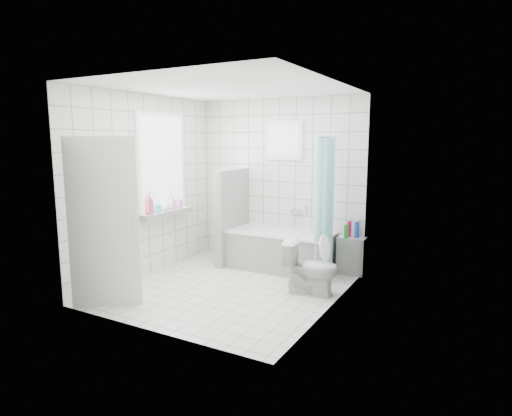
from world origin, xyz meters
The scene contains 19 objects.
ground centered at (0.00, 0.00, 0.00)m, with size 3.00×3.00×0.00m, color white.
ceiling centered at (0.00, 0.00, 2.60)m, with size 3.00×3.00×0.00m, color white.
wall_back centered at (0.00, 1.50, 1.30)m, with size 2.80×0.02×2.60m, color white.
wall_front centered at (0.00, -1.50, 1.30)m, with size 2.80×0.02×2.60m, color white.
wall_left centered at (-1.40, 0.00, 1.30)m, with size 0.02×3.00×2.60m, color white.
wall_right centered at (1.40, 0.00, 1.30)m, with size 0.02×3.00×2.60m, color white.
window_left centered at (-1.35, 0.30, 1.60)m, with size 0.01×0.90×1.40m, color white.
window_back centered at (0.10, 1.46, 1.95)m, with size 0.50×0.01×0.50m, color white.
window_sill centered at (-1.31, 0.30, 0.86)m, with size 0.18×1.02×0.08m, color white.
door centered at (-0.93, -1.24, 1.00)m, with size 0.04×0.80×2.00m, color silver.
bathtub centered at (0.22, 1.12, 0.29)m, with size 1.57×0.77×0.58m.
partition_wall centered at (-0.63, 1.07, 0.75)m, with size 0.15×0.85×1.50m, color white.
tiled_ledge centered at (1.25, 1.38, 0.28)m, with size 0.40×0.24×0.55m, color white.
toilet centered at (1.03, 0.31, 0.35)m, with size 0.39×0.68×0.69m, color white.
curtain_rod centered at (0.95, 1.10, 2.00)m, with size 0.02×0.02×0.80m, color silver.
shower_curtain centered at (0.95, 0.97, 1.10)m, with size 0.14×0.48×1.78m, color #4CDADF, non-canonical shape.
tub_faucet centered at (0.32, 1.46, 0.85)m, with size 0.18×0.06×0.06m, color silver.
sill_bottles centered at (-1.30, 0.19, 1.03)m, with size 0.18×0.79×0.33m.
ledge_bottles centered at (1.23, 1.37, 0.66)m, with size 0.19×0.18×0.24m.
Camera 1 is at (2.95, -4.64, 1.96)m, focal length 30.00 mm.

